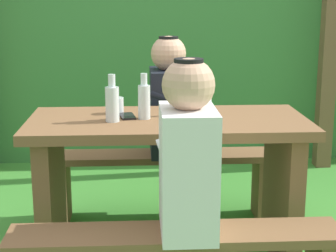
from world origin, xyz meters
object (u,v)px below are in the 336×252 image
Objects in this scene: bottle_center at (206,96)px; bottle_right at (112,102)px; bench_far at (163,172)px; picnic_table at (168,167)px; drinking_glass at (117,106)px; bottle_left at (144,100)px; person_black_coat at (169,101)px; cell_phone at (127,116)px; person_white_shirt at (188,154)px.

bottle_right is at bearing -164.64° from bottle_center.
bottle_center reaches higher than bench_far.
bottle_center is (0.47, 0.13, 0.00)m from bottle_right.
drinking_glass reaches higher than picnic_table.
bottle_center reaches higher than bottle_left.
cell_phone is at bearing -114.28° from person_black_coat.
bottle_left reaches higher than bench_far.
person_white_shirt is at bearing -103.02° from bottle_center.
bottle_center is (0.20, -0.50, 0.57)m from bench_far.
person_white_shirt is 0.61m from bottle_left.
bottle_right is at bearing -135.85° from cell_phone.
bottle_center is at bearing 21.13° from picnic_table.
cell_phone is (-0.24, -0.53, 0.02)m from person_black_coat.
bench_far is 0.73m from drinking_glass.
person_white_shirt reaches higher than bench_far.
bottle_center reaches higher than cell_phone.
bench_far is 10.00× the size of cell_phone.
cell_phone is at bearing 112.23° from person_white_shirt.
cell_phone is at bearing -58.28° from drinking_glass.
bench_far is at bearing 59.86° from drinking_glass.
drinking_glass is 0.20m from bottle_left.
drinking_glass is 0.46m from bottle_center.
person_black_coat is 0.58m from cell_phone.
bottle_center reaches higher than drinking_glass.
person_black_coat is at bearing 63.78° from bottle_right.
picnic_table is at bearing -93.49° from person_black_coat.
bottle_center reaches higher than picnic_table.
person_white_shirt reaches higher than bottle_center.
drinking_glass is at bearing 136.48° from bottle_left.
bench_far is at bearing 66.52° from bottle_right.
person_black_coat is 3.15× the size of bottle_left.
person_white_shirt is (0.05, -0.58, 0.23)m from picnic_table.
person_black_coat is (-0.01, 1.15, 0.00)m from person_white_shirt.
bottle_left is at bearing -101.57° from bench_far.
drinking_glass is (-0.31, 0.71, 0.06)m from person_white_shirt.
person_black_coat is 0.54m from drinking_glass.
person_white_shirt is at bearing -77.79° from cell_phone.
bench_far is 0.78m from bottle_center.
bench_far is 1.95× the size of person_black_coat.
drinking_glass is at bearing 111.70° from cell_phone.
cell_phone is (-0.25, 0.62, 0.02)m from person_white_shirt.
bottle_right reaches higher than picnic_table.
picnic_table is 1.00× the size of bench_far.
picnic_table is 0.62m from bench_far.
picnic_table is at bearing -158.87° from bottle_center.
bottle_center is at bearing 15.36° from bottle_right.
bottle_center is at bearing 76.98° from person_white_shirt.
person_black_coat is at bearing 55.71° from cell_phone.
person_black_coat is 3.07× the size of bottle_center.
cell_phone is (-0.09, 0.05, -0.09)m from bottle_left.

